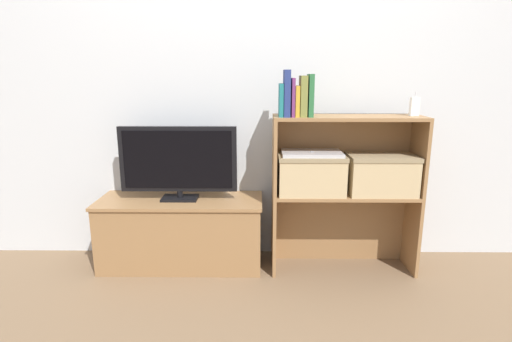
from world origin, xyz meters
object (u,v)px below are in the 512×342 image
at_px(book_teal, 281,100).
at_px(book_navy, 287,93).
at_px(tv, 178,161).
at_px(storage_basket_left, 311,172).
at_px(book_forest, 310,95).
at_px(book_olive, 303,96).
at_px(storage_basket_right, 381,173).
at_px(tv_stand, 182,232).
at_px(baby_monitor, 415,106).
at_px(book_mustard, 297,101).
at_px(book_plum, 293,97).
at_px(laptop, 312,153).

relative_size(book_teal, book_navy, 0.71).
distance_m(tv, storage_basket_left, 0.81).
bearing_deg(book_teal, book_forest, 0.00).
relative_size(book_olive, storage_basket_right, 0.58).
distance_m(tv_stand, baby_monitor, 1.60).
bearing_deg(storage_basket_right, baby_monitor, 5.07).
xyz_separation_m(book_teal, book_mustard, (0.09, 0.00, -0.01)).
bearing_deg(storage_basket_right, book_olive, -177.28).
bearing_deg(book_navy, storage_basket_right, 2.28).
distance_m(book_navy, book_plum, 0.04).
relative_size(storage_basket_right, laptop, 1.12).
height_order(tv_stand, book_olive, book_olive).
distance_m(tv, book_mustard, 0.80).
bearing_deg(book_plum, book_forest, 0.00).
relative_size(book_navy, storage_basket_left, 0.66).
xyz_separation_m(book_plum, book_mustard, (0.02, 0.00, -0.02)).
relative_size(tv_stand, laptop, 2.89).
relative_size(book_teal, book_forest, 0.78).
xyz_separation_m(tv, book_navy, (0.65, -0.08, 0.41)).
bearing_deg(tv_stand, storage_basket_right, -2.61).
xyz_separation_m(baby_monitor, laptop, (-0.59, -0.02, -0.27)).
height_order(tv_stand, book_teal, book_teal).
height_order(tv_stand, tv, tv).
distance_m(tv, book_forest, 0.88).
distance_m(book_olive, baby_monitor, 0.65).
bearing_deg(tv_stand, laptop, -3.96).
distance_m(tv_stand, book_forest, 1.17).
bearing_deg(book_plum, storage_basket_right, 2.42).
distance_m(book_olive, laptop, 0.34).
relative_size(tv_stand, storage_basket_right, 2.59).
xyz_separation_m(book_forest, storage_basket_left, (0.02, 0.02, -0.45)).
height_order(book_olive, baby_monitor, book_olive).
bearing_deg(book_mustard, baby_monitor, 3.17).
bearing_deg(laptop, book_teal, -173.06).
xyz_separation_m(storage_basket_right, laptop, (-0.42, 0.00, 0.12)).
distance_m(book_plum, book_forest, 0.10).
relative_size(book_plum, book_olive, 0.94).
distance_m(book_teal, book_olive, 0.13).
bearing_deg(laptop, book_olive, -159.97).
relative_size(tv_stand, book_teal, 5.55).
bearing_deg(storage_basket_left, laptop, 0.00).
distance_m(tv_stand, book_plum, 1.09).
distance_m(baby_monitor, storage_basket_left, 0.70).
relative_size(book_mustard, book_forest, 0.73).
bearing_deg(book_teal, storage_basket_right, 2.16).
bearing_deg(book_navy, book_teal, 180.00).
bearing_deg(tv, book_teal, -7.11).
bearing_deg(book_olive, baby_monitor, 3.33).
bearing_deg(baby_monitor, book_navy, -177.08).
distance_m(book_mustard, storage_basket_right, 0.67).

